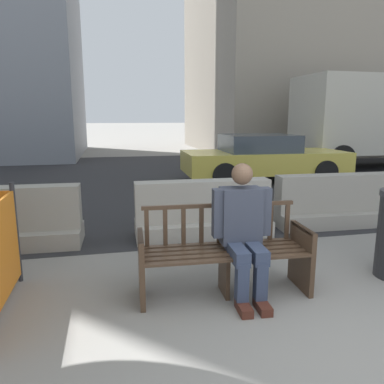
{
  "coord_description": "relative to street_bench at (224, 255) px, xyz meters",
  "views": [
    {
      "loc": [
        -1.66,
        -2.06,
        1.76
      ],
      "look_at": [
        -0.6,
        2.8,
        0.75
      ],
      "focal_mm": 35.0,
      "sensor_mm": 36.0,
      "label": 1
    }
  ],
  "objects": [
    {
      "name": "seated_person",
      "position": [
        0.17,
        -0.07,
        0.29
      ],
      "size": [
        0.59,
        0.74,
        1.31
      ],
      "color": "#383D4C",
      "rests_on": "ground"
    },
    {
      "name": "jersey_barrier_right",
      "position": [
        2.5,
        1.93,
        -0.06
      ],
      "size": [
        2.02,
        0.74,
        0.84
      ],
      "color": "#9E998E",
      "rests_on": "ground"
    },
    {
      "name": "street_bench",
      "position": [
        0.0,
        0.0,
        0.0
      ],
      "size": [
        1.71,
        0.61,
        0.88
      ],
      "color": "#473323",
      "rests_on": "ground"
    },
    {
      "name": "jersey_barrier_left",
      "position": [
        -2.5,
        1.91,
        -0.06
      ],
      "size": [
        2.02,
        0.74,
        0.84
      ],
      "color": "#9E998E",
      "rests_on": "ground"
    },
    {
      "name": "street_asphalt",
      "position": [
        0.59,
        7.38,
        -0.39
      ],
      "size": [
        120.0,
        12.0,
        0.01
      ],
      "primitive_type": "cube",
      "color": "#28282B",
      "rests_on": "ground"
    },
    {
      "name": "car_taxi_near",
      "position": [
        3.02,
        6.18,
        0.24
      ],
      "size": [
        4.43,
        2.02,
        1.27
      ],
      "color": "#DBC64C",
      "rests_on": "ground"
    },
    {
      "name": "jersey_barrier_centre",
      "position": [
        0.25,
        1.83,
        -0.06
      ],
      "size": [
        2.01,
        0.71,
        0.84
      ],
      "color": "#ADA89E",
      "rests_on": "ground"
    },
    {
      "name": "ground_plane",
      "position": [
        0.59,
        -1.32,
        -0.4
      ],
      "size": [
        200.0,
        200.0,
        0.0
      ],
      "primitive_type": "plane",
      "color": "gray"
    }
  ]
}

